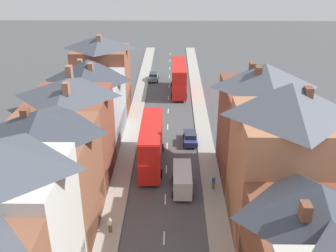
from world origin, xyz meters
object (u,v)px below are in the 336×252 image
at_px(double_decker_bus_lead, 179,77).
at_px(car_parked_right_a, 190,137).
at_px(pedestrian_mid_right, 110,224).
at_px(car_near_silver, 153,77).
at_px(pedestrian_far_left, 214,182).
at_px(double_decker_bus_mid_street, 151,143).
at_px(delivery_van, 182,179).

relative_size(double_decker_bus_lead, car_parked_right_a, 2.49).
bearing_deg(pedestrian_mid_right, car_near_silver, 87.61).
xyz_separation_m(car_near_silver, pedestrian_far_left, (8.27, -37.73, 0.24)).
bearing_deg(car_parked_right_a, car_near_silver, 103.15).
bearing_deg(double_decker_bus_lead, pedestrian_far_left, -83.77).
bearing_deg(double_decker_bus_mid_street, pedestrian_mid_right, -104.03).
relative_size(car_near_silver, delivery_van, 0.76).
height_order(double_decker_bus_mid_street, car_parked_right_a, double_decker_bus_mid_street).
bearing_deg(car_near_silver, double_decker_bus_lead, -54.09).
height_order(car_near_silver, pedestrian_far_left, pedestrian_far_left).
relative_size(car_near_silver, pedestrian_mid_right, 2.44).
bearing_deg(double_decker_bus_mid_street, car_near_silver, 92.29).
bearing_deg(double_decker_bus_mid_street, pedestrian_far_left, -38.19).
height_order(pedestrian_mid_right, pedestrian_far_left, same).
relative_size(car_near_silver, car_parked_right_a, 0.91).
bearing_deg(car_parked_right_a, pedestrian_far_left, -79.51).
bearing_deg(pedestrian_far_left, car_near_silver, 102.37).
bearing_deg(car_near_silver, pedestrian_far_left, -77.63).
relative_size(car_parked_right_a, pedestrian_far_left, 2.69).
distance_m(car_parked_right_a, delivery_van, 11.21).
bearing_deg(double_decker_bus_lead, car_near_silver, 125.91).
distance_m(double_decker_bus_mid_street, delivery_van, 6.68).
bearing_deg(double_decker_bus_mid_street, car_parked_right_a, 49.29).
bearing_deg(pedestrian_mid_right, car_parked_right_a, 66.27).
xyz_separation_m(double_decker_bus_lead, double_decker_bus_mid_street, (-3.60, -25.48, 0.00)).
relative_size(double_decker_bus_lead, pedestrian_far_left, 6.71).
xyz_separation_m(car_near_silver, car_parked_right_a, (6.20, -26.53, 0.02)).
bearing_deg(pedestrian_far_left, car_parked_right_a, 100.49).
bearing_deg(car_near_silver, car_parked_right_a, -76.85).
relative_size(double_decker_bus_lead, pedestrian_mid_right, 6.71).
xyz_separation_m(delivery_van, pedestrian_far_left, (3.37, -0.07, -0.30)).
relative_size(car_near_silver, pedestrian_far_left, 2.44).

